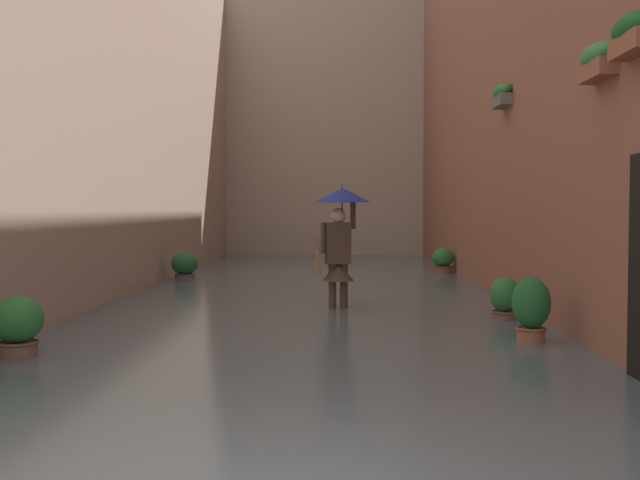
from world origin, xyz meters
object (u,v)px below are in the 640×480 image
Objects in this scene: potted_plant_far_right at (185,268)px; potted_plant_mid_right at (18,330)px; person_wading at (340,228)px; potted_plant_mid_left at (443,263)px; potted_plant_near_left at (531,312)px; potted_plant_far_left at (505,303)px.

potted_plant_mid_right is (0.05, 8.23, 0.01)m from potted_plant_far_right.
person_wading reaches higher than potted_plant_mid_left.
potted_plant_near_left is at bearing 127.47° from person_wading.
potted_plant_near_left is (0.23, 9.22, 0.10)m from potted_plant_mid_left.
potted_plant_mid_right reaches higher than potted_plant_far_left.
potted_plant_far_right is at bearing -52.44° from potted_plant_near_left.
potted_plant_far_left is at bearing -153.37° from potted_plant_mid_right.
potted_plant_far_right is at bearing -90.33° from potted_plant_mid_right.
potted_plant_mid_left reaches higher than potted_plant_far_left.
potted_plant_near_left is (-5.51, 7.16, 0.07)m from potted_plant_far_right.
potted_plant_mid_left is at bearing -91.42° from potted_plant_near_left.
person_wading is at bearing 68.85° from potted_plant_mid_left.
potted_plant_mid_right is (5.64, 2.83, 0.05)m from potted_plant_far_left.
potted_plant_far_left is at bearing -92.70° from potted_plant_near_left.
potted_plant_near_left is 5.66m from potted_plant_mid_right.
potted_plant_far_right is (5.74, 2.06, 0.03)m from potted_plant_mid_left.
potted_plant_near_left is at bearing -169.12° from potted_plant_mid_right.
person_wading is 2.29× the size of potted_plant_near_left.
potted_plant_mid_left is at bearing -91.12° from potted_plant_far_left.
potted_plant_mid_right is at bearing 89.67° from potted_plant_far_right.
person_wading is 2.69× the size of potted_plant_far_right.
person_wading is 5.48m from potted_plant_far_right.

